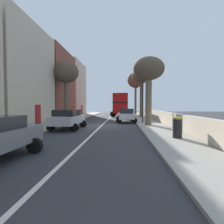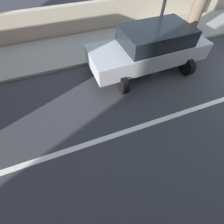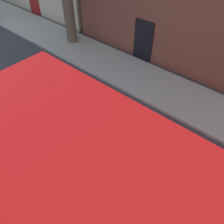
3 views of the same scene
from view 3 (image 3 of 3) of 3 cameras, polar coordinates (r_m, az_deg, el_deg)
sidewalk_left at (r=18.50m, az=-22.70°, el=20.70°), size 2.60×60.00×0.12m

